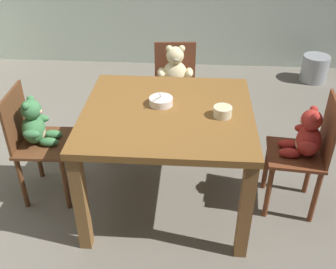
{
  "coord_description": "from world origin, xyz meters",
  "views": [
    {
      "loc": [
        0.16,
        -2.18,
        2.01
      ],
      "look_at": [
        0.0,
        0.05,
        0.55
      ],
      "focal_mm": 42.6,
      "sensor_mm": 36.0,
      "label": 1
    }
  ],
  "objects": [
    {
      "name": "ground_plane",
      "position": [
        0.0,
        0.0,
        -0.02
      ],
      "size": [
        5.2,
        5.2,
        0.04
      ],
      "color": "slate"
    },
    {
      "name": "dining_table",
      "position": [
        0.0,
        0.0,
        0.64
      ],
      "size": [
        1.08,
        1.01,
        0.76
      ],
      "color": "brown",
      "rests_on": "ground_plane"
    },
    {
      "name": "teddy_chair_near_left",
      "position": [
        -0.91,
        0.04,
        0.53
      ],
      "size": [
        0.38,
        0.41,
        0.83
      ],
      "rotation": [
        0.0,
        0.0,
        0.03
      ],
      "color": "brown",
      "rests_on": "ground_plane"
    },
    {
      "name": "teddy_chair_far_center",
      "position": [
        0.0,
        0.87,
        0.55
      ],
      "size": [
        0.41,
        0.42,
        0.86
      ],
      "rotation": [
        0.0,
        0.0,
        -1.5
      ],
      "color": "brown",
      "rests_on": "ground_plane"
    },
    {
      "name": "teddy_chair_near_right",
      "position": [
        0.91,
        0.03,
        0.53
      ],
      "size": [
        0.4,
        0.4,
        0.86
      ],
      "rotation": [
        0.0,
        0.0,
        3.05
      ],
      "color": "brown",
      "rests_on": "ground_plane"
    },
    {
      "name": "porridge_bowl_cream_near_right",
      "position": [
        0.34,
        -0.04,
        0.79
      ],
      "size": [
        0.12,
        0.12,
        0.06
      ],
      "color": "beige",
      "rests_on": "dining_table"
    },
    {
      "name": "porridge_bowl_white_center",
      "position": [
        -0.05,
        0.08,
        0.78
      ],
      "size": [
        0.15,
        0.16,
        0.13
      ],
      "color": "white",
      "rests_on": "dining_table"
    },
    {
      "name": "metal_pail",
      "position": [
        1.54,
        2.15,
        0.15
      ],
      "size": [
        0.3,
        0.3,
        0.3
      ],
      "primitive_type": "cylinder",
      "color": "#93969B",
      "rests_on": "ground_plane"
    }
  ]
}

